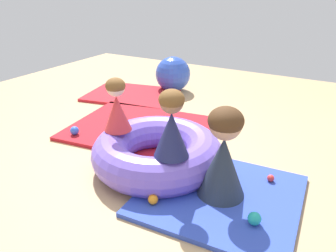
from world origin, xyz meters
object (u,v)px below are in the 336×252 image
at_px(child_in_navy, 172,125).
at_px(play_ball_teal, 254,219).
at_px(adult_seated, 223,154).
at_px(play_ball_yellow, 213,164).
at_px(exercise_ball_large, 173,74).
at_px(play_ball_orange, 153,199).
at_px(play_ball_green, 145,142).
at_px(play_ball_red, 271,178).
at_px(play_ball_blue_second, 163,150).
at_px(inflatable_cushion, 157,152).
at_px(play_ball_pink, 155,123).
at_px(play_ball_blue, 75,131).
at_px(child_in_red, 117,105).

bearing_deg(child_in_navy, play_ball_teal, 16.51).
height_order(adult_seated, play_ball_yellow, adult_seated).
distance_m(play_ball_teal, exercise_ball_large, 3.23).
height_order(adult_seated, play_ball_orange, adult_seated).
bearing_deg(play_ball_green, play_ball_red, -1.42).
bearing_deg(play_ball_blue_second, play_ball_green, 166.98).
distance_m(inflatable_cushion, play_ball_pink, 0.85).
height_order(play_ball_yellow, play_ball_pink, play_ball_pink).
bearing_deg(play_ball_orange, child_in_navy, 88.63).
distance_m(play_ball_blue, play_ball_green, 0.83).
bearing_deg(adult_seated, play_ball_yellow, 13.86).
bearing_deg(child_in_navy, play_ball_green, 165.09).
relative_size(play_ball_yellow, play_ball_red, 1.57).
relative_size(child_in_red, play_ball_teal, 5.17).
bearing_deg(exercise_ball_large, play_ball_blue_second, -63.42).
bearing_deg(child_in_navy, play_ball_orange, -65.89).
bearing_deg(adult_seated, play_ball_blue, 65.32).
bearing_deg(play_ball_red, play_ball_green, 178.58).
height_order(inflatable_cushion, play_ball_yellow, inflatable_cushion).
xyz_separation_m(play_ball_red, exercise_ball_large, (-2.01, 1.90, 0.20)).
height_order(child_in_navy, play_ball_blue, child_in_navy).
height_order(adult_seated, exercise_ball_large, adult_seated).
distance_m(play_ball_yellow, play_ball_teal, 0.78).
height_order(adult_seated, play_ball_blue_second, adult_seated).
bearing_deg(play_ball_yellow, play_ball_blue, -176.46).
bearing_deg(exercise_ball_large, play_ball_blue, -93.13).
distance_m(child_in_navy, adult_seated, 0.45).
bearing_deg(play_ball_pink, play_ball_orange, -58.80).
distance_m(play_ball_green, play_ball_blue_second, 0.27).
height_order(child_in_navy, play_ball_green, child_in_navy).
bearing_deg(play_ball_orange, play_ball_blue, 156.50).
bearing_deg(play_ball_red, play_ball_blue, -176.10).
bearing_deg(play_ball_teal, play_ball_yellow, 134.12).
bearing_deg(play_ball_orange, play_ball_green, 127.37).
bearing_deg(exercise_ball_large, child_in_red, -73.77).
bearing_deg(play_ball_orange, child_in_red, 145.67).
height_order(child_in_navy, play_ball_yellow, child_in_navy).
xyz_separation_m(child_in_navy, play_ball_blue_second, (-0.35, 0.46, -0.53)).
distance_m(play_ball_yellow, play_ball_orange, 0.74).
height_order(play_ball_red, exercise_ball_large, exercise_ball_large).
relative_size(child_in_navy, play_ball_pink, 5.59).
bearing_deg(adult_seated, play_ball_teal, -141.24).
xyz_separation_m(child_in_navy, exercise_ball_large, (-1.31, 2.38, -0.33)).
height_order(play_ball_blue, play_ball_teal, same).
relative_size(play_ball_teal, play_ball_pink, 0.98).
xyz_separation_m(adult_seated, play_ball_pink, (-1.14, 0.85, -0.31)).
xyz_separation_m(play_ball_yellow, play_ball_orange, (-0.20, -0.72, -0.01)).
xyz_separation_m(inflatable_cushion, exercise_ball_large, (-1.02, 2.13, 0.10)).
bearing_deg(play_ball_blue, child_in_navy, -13.58).
bearing_deg(play_ball_teal, play_ball_red, 93.28).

